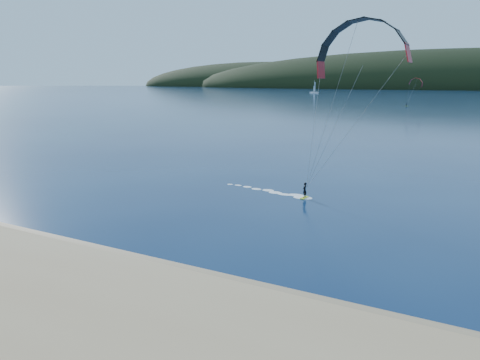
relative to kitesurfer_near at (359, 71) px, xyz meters
The scene contains 5 objects.
ground 26.89m from the kitesurfer_near, 110.76° to the right, with size 1800.00×1800.00×0.00m, color #08193C.
wet_sand 23.26m from the kitesurfer_near, 115.39° to the right, with size 220.00×2.50×0.10m.
kitesurfer_near is the anchor object (origin of this frame).
kitesurfer_far 183.50m from the kitesurfer_near, 97.21° to the left, with size 7.64×5.86×11.79m.
sailboat 398.39m from the kitesurfer_near, 110.53° to the left, with size 7.96×5.23×11.54m.
Camera 1 is at (19.00, -17.02, 11.64)m, focal length 34.82 mm.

